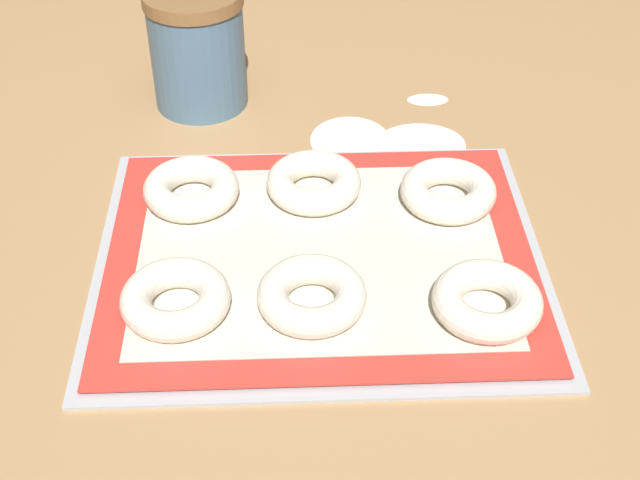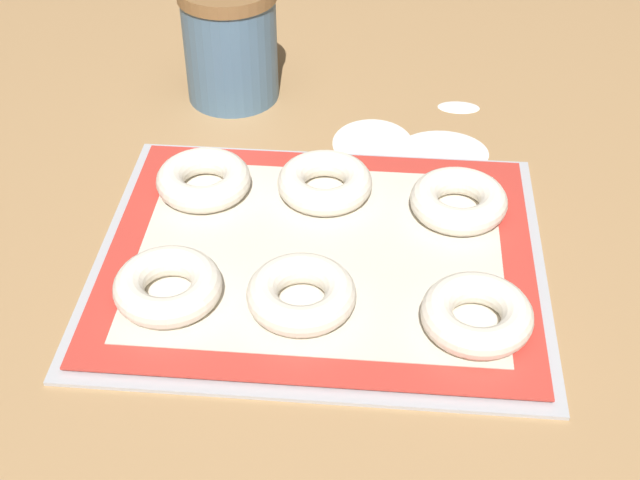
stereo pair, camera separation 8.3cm
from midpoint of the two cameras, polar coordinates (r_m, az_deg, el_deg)
ground_plane at (r=0.90m, az=3.00°, el=-1.12°), size 2.80×2.80×0.00m
baking_tray at (r=0.89m, az=2.67°, el=-1.18°), size 0.45×0.37×0.01m
baking_mat at (r=0.89m, az=2.68°, el=-0.92°), size 0.42×0.35×0.00m
bagel_front_left at (r=0.83m, az=-6.92°, el=-3.07°), size 0.10×0.10×0.03m
bagel_front_center at (r=0.82m, az=1.70°, el=-3.60°), size 0.10×0.10×0.03m
bagel_front_right at (r=0.82m, az=12.89°, el=-4.81°), size 0.10×0.10×0.03m
bagel_back_left at (r=0.96m, az=-5.02°, el=3.78°), size 0.10×0.10×0.03m
bagel_back_center at (r=0.95m, az=2.81°, el=3.62°), size 0.10×0.10×0.03m
bagel_back_right at (r=0.94m, az=11.37°, el=2.39°), size 0.10×0.10×0.03m
flour_canister at (r=1.12m, az=-3.61°, el=12.47°), size 0.12×0.12×0.15m
flour_patch_near at (r=1.06m, az=5.64°, el=6.19°), size 0.10×0.11×0.00m
flour_patch_far at (r=1.15m, az=10.95°, el=8.32°), size 0.05×0.03×0.00m
flour_patch_side at (r=1.06m, az=10.14°, el=5.57°), size 0.11×0.09×0.00m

